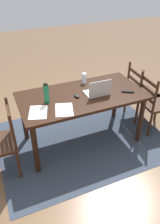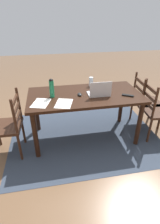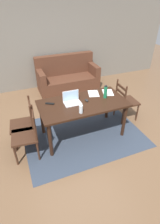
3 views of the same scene
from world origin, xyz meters
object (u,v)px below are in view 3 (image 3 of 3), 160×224
dining_table (83,107)px  chair_left_far (24,124)px  computer_mouse (87,100)px  tv_remote (50,104)px  couch (67,77)px  laptop (72,100)px  chair_right_far (126,101)px  drinking_glass (81,109)px  water_bottle (106,91)px  chair_left_near (27,135)px

dining_table → chair_left_far: size_ratio=1.79×
computer_mouse → tv_remote: 0.71m
couch → laptop: laptop is taller
chair_right_far → computer_mouse: chair_right_far is taller
chair_right_far → laptop: 1.39m
computer_mouse → tv_remote: bearing=166.4°
dining_table → drinking_glass: drinking_glass is taller
laptop → computer_mouse: size_ratio=3.23×
computer_mouse → chair_left_far: bearing=172.6°
water_bottle → drinking_glass: size_ratio=1.84×
laptop → drinking_glass: laptop is taller
couch → chair_left_far: bearing=-127.0°
dining_table → couch: size_ratio=0.94×
dining_table → water_bottle: bearing=1.3°
chair_left_far → laptop: bearing=-5.1°
laptop → computer_mouse: laptop is taller
dining_table → drinking_glass: bearing=-118.4°
water_bottle → computer_mouse: water_bottle is taller
chair_left_near → water_bottle: size_ratio=3.43×
drinking_glass → chair_right_far: bearing=20.3°
water_bottle → drinking_glass: 0.73m
laptop → chair_left_far: bearing=174.9°
couch → drinking_glass: size_ratio=11.91×
chair_left_far → water_bottle: size_ratio=3.43×
chair_left_near → drinking_glass: size_ratio=6.29×
water_bottle → computer_mouse: size_ratio=2.77×
couch → tv_remote: (-1.02, -2.04, 0.43)m
laptop → water_bottle: bearing=-6.1°
tv_remote → chair_right_far: bearing=-58.9°
dining_table → laptop: (-0.20, 0.08, 0.16)m
chair_left_near → laptop: bearing=15.5°
laptop → water_bottle: water_bottle is taller
chair_right_far → couch: 2.18m
chair_left_far → chair_right_far: bearing=0.1°
chair_left_near → laptop: (0.94, 0.26, 0.37)m
dining_table → tv_remote: 0.64m
water_bottle → computer_mouse: 0.42m
dining_table → chair_right_far: bearing=8.7°
chair_left_near → drinking_glass: chair_left_near is taller
chair_left_near → computer_mouse: (1.23, 0.20, 0.33)m
dining_table → drinking_glass: 0.39m
computer_mouse → tv_remote: size_ratio=0.59×
chair_right_far → tv_remote: chair_right_far is taller
tv_remote → computer_mouse: bearing=-71.2°
chair_left_far → tv_remote: chair_left_far is taller
dining_table → couch: couch is taller
chair_right_far → couch: bearing=109.4°
tv_remote → couch: bearing=5.0°
chair_left_near → water_bottle: bearing=6.6°
couch → laptop: (-0.61, -2.14, 0.48)m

